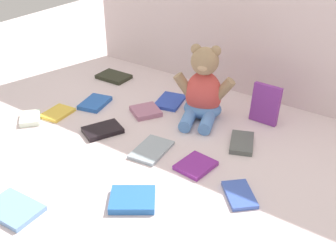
# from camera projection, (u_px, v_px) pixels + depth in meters

# --- Properties ---
(ground_plane) EXTENTS (3.20, 3.20, 0.00)m
(ground_plane) POSITION_uv_depth(u_px,v_px,m) (191.00, 142.00, 1.30)
(ground_plane) COLOR silver
(teddy_bear) EXTENTS (0.21, 0.21, 0.26)m
(teddy_bear) POSITION_uv_depth(u_px,v_px,m) (203.00, 92.00, 1.40)
(teddy_bear) COLOR #D84C47
(teddy_bear) RESTS_ON ground_plane
(book_case_0) EXTENTS (0.13, 0.13, 0.02)m
(book_case_0) POSITION_uv_depth(u_px,v_px,m) (146.00, 111.00, 1.46)
(book_case_0) COLOR #A86985
(book_case_0) RESTS_ON ground_plane
(book_case_1) EXTENTS (0.10, 0.11, 0.01)m
(book_case_1) POSITION_uv_depth(u_px,v_px,m) (196.00, 165.00, 1.18)
(book_case_1) COLOR #81288D
(book_case_1) RESTS_ON ground_plane
(book_case_2) EXTENTS (0.13, 0.09, 0.01)m
(book_case_2) POSITION_uv_depth(u_px,v_px,m) (114.00, 77.00, 1.72)
(book_case_2) COLOR #292C1D
(book_case_2) RESTS_ON ground_plane
(book_case_3) EXTENTS (0.11, 0.11, 0.02)m
(book_case_3) POSITION_uv_depth(u_px,v_px,m) (30.00, 118.00, 1.41)
(book_case_3) COLOR white
(book_case_3) RESTS_ON ground_plane
(book_case_4) EXTENTS (0.11, 0.14, 0.02)m
(book_case_4) POSITION_uv_depth(u_px,v_px,m) (242.00, 143.00, 1.28)
(book_case_4) COLOR #525955
(book_case_4) RESTS_ON ground_plane
(book_case_5) EXTENTS (0.10, 0.15, 0.01)m
(book_case_5) POSITION_uv_depth(u_px,v_px,m) (151.00, 150.00, 1.25)
(book_case_5) COLOR #94A3AC
(book_case_5) RESTS_ON ground_plane
(book_case_6) EXTENTS (0.10, 0.04, 0.13)m
(book_case_6) POSITION_uv_depth(u_px,v_px,m) (266.00, 104.00, 1.38)
(book_case_6) COLOR purple
(book_case_6) RESTS_ON ground_plane
(book_case_7) EXTENTS (0.11, 0.13, 0.02)m
(book_case_7) POSITION_uv_depth(u_px,v_px,m) (95.00, 103.00, 1.52)
(book_case_7) COLOR blue
(book_case_7) RESTS_ON ground_plane
(book_case_8) EXTENTS (0.13, 0.14, 0.02)m
(book_case_8) POSITION_uv_depth(u_px,v_px,m) (103.00, 130.00, 1.35)
(book_case_8) COLOR black
(book_case_8) RESTS_ON ground_plane
(book_case_9) EXTENTS (0.09, 0.11, 0.01)m
(book_case_9) POSITION_uv_depth(u_px,v_px,m) (58.00, 113.00, 1.45)
(book_case_9) COLOR yellow
(book_case_9) RESTS_ON ground_plane
(book_case_10) EXTENTS (0.12, 0.14, 0.01)m
(book_case_10) POSITION_uv_depth(u_px,v_px,m) (170.00, 101.00, 1.53)
(book_case_10) COLOR blue
(book_case_10) RESTS_ON ground_plane
(book_case_11) EXTENTS (0.13, 0.13, 0.01)m
(book_case_11) POSITION_uv_depth(u_px,v_px,m) (239.00, 195.00, 1.07)
(book_case_11) COLOR #3B5BBC
(book_case_11) RESTS_ON ground_plane
(book_case_12) EXTENTS (0.15, 0.14, 0.02)m
(book_case_12) POSITION_uv_depth(u_px,v_px,m) (133.00, 199.00, 1.05)
(book_case_12) COLOR blue
(book_case_12) RESTS_ON ground_plane
(book_case_13) EXTENTS (0.14, 0.10, 0.01)m
(book_case_13) POSITION_uv_depth(u_px,v_px,m) (13.00, 209.00, 1.02)
(book_case_13) COLOR #74A3DC
(book_case_13) RESTS_ON ground_plane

